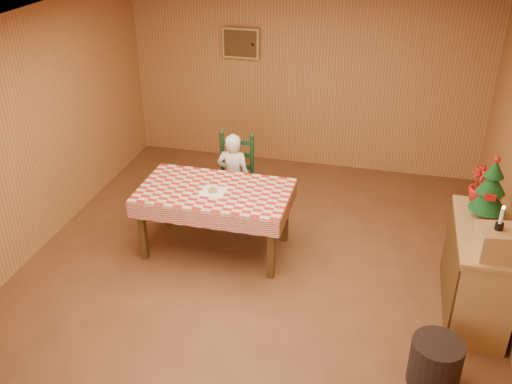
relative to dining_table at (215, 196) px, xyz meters
The scene contains 13 objects.
ground 0.99m from the dining_table, 41.38° to the right, with size 6.00×6.00×0.00m, color brown.
cabin_walls 1.26m from the dining_table, ahead, with size 5.10×6.05×2.65m.
dining_table is the anchor object (origin of this frame).
ladder_chair 0.81m from the dining_table, 90.00° to the left, with size 0.44×0.40×1.08m.
seated_child 0.74m from the dining_table, 90.00° to the left, with size 0.41×0.27×1.12m, color silver.
napkin 0.10m from the dining_table, 90.00° to the right, with size 0.26×0.26×0.00m, color white.
donut 0.11m from the dining_table, 90.00° to the right, with size 0.10×0.10×0.03m, color #D38A4C.
shelf_unit 2.77m from the dining_table, ahead, with size 0.54×1.24×0.93m.
crate 2.88m from the dining_table, 16.75° to the right, with size 0.30×0.30×0.25m, color tan.
christmas_tree 2.79m from the dining_table, ahead, with size 0.34×0.34×0.62m.
flower_arrangement 2.72m from the dining_table, ahead, with size 0.20×0.20×0.36m, color #A0150E.
candle_set 2.91m from the dining_table, 16.75° to the right, with size 0.07×0.07×0.22m.
storage_bin 2.81m from the dining_table, 31.84° to the right, with size 0.43×0.43×0.43m, color black.
Camera 1 is at (1.23, -4.71, 3.69)m, focal length 40.00 mm.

